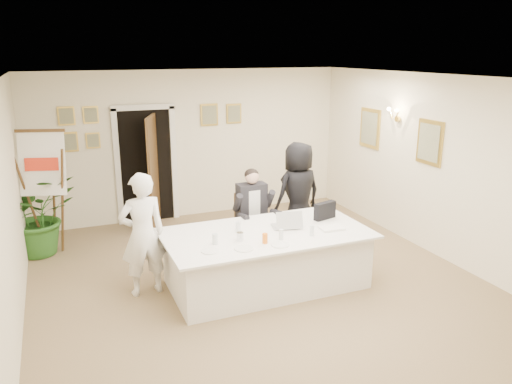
{
  "coord_description": "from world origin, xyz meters",
  "views": [
    {
      "loc": [
        -2.44,
        -5.68,
        3.13
      ],
      "look_at": [
        0.13,
        0.6,
        1.2
      ],
      "focal_mm": 35.0,
      "sensor_mm": 36.0,
      "label": 1
    }
  ],
  "objects_px": {
    "standing_man": "(143,235)",
    "paper_stack": "(331,228)",
    "laptop_bag": "(325,211)",
    "conference_table": "(266,258)",
    "potted_palm": "(38,215)",
    "standing_woman": "(298,194)",
    "steel_jug": "(240,237)",
    "flip_chart": "(49,198)",
    "seated_man": "(253,213)",
    "laptop": "(285,217)",
    "oj_glass": "(265,238)"
  },
  "relations": [
    {
      "from": "laptop",
      "to": "conference_table",
      "type": "bearing_deg",
      "value": -152.07
    },
    {
      "from": "seated_man",
      "to": "steel_jug",
      "type": "bearing_deg",
      "value": -131.73
    },
    {
      "from": "laptop_bag",
      "to": "steel_jug",
      "type": "xyz_separation_m",
      "value": [
        -1.44,
        -0.34,
        -0.07
      ]
    },
    {
      "from": "laptop_bag",
      "to": "oj_glass",
      "type": "relative_size",
      "value": 2.74
    },
    {
      "from": "paper_stack",
      "to": "steel_jug",
      "type": "distance_m",
      "value": 1.31
    },
    {
      "from": "standing_man",
      "to": "conference_table",
      "type": "bearing_deg",
      "value": 159.68
    },
    {
      "from": "flip_chart",
      "to": "standing_man",
      "type": "relative_size",
      "value": 1.18
    },
    {
      "from": "potted_palm",
      "to": "laptop",
      "type": "bearing_deg",
      "value": -35.74
    },
    {
      "from": "seated_man",
      "to": "standing_woman",
      "type": "distance_m",
      "value": 0.94
    },
    {
      "from": "flip_chart",
      "to": "potted_palm",
      "type": "relative_size",
      "value": 1.54
    },
    {
      "from": "potted_palm",
      "to": "laptop",
      "type": "xyz_separation_m",
      "value": [
        3.21,
        -2.31,
        0.28
      ]
    },
    {
      "from": "potted_palm",
      "to": "steel_jug",
      "type": "xyz_separation_m",
      "value": [
        2.45,
        -2.55,
        0.19
      ]
    },
    {
      "from": "standing_woman",
      "to": "oj_glass",
      "type": "distance_m",
      "value": 2.06
    },
    {
      "from": "steel_jug",
      "to": "standing_woman",
      "type": "bearing_deg",
      "value": 42.11
    },
    {
      "from": "flip_chart",
      "to": "conference_table",
      "type": "bearing_deg",
      "value": -41.1
    },
    {
      "from": "flip_chart",
      "to": "laptop",
      "type": "relative_size",
      "value": 5.19
    },
    {
      "from": "seated_man",
      "to": "paper_stack",
      "type": "distance_m",
      "value": 1.41
    },
    {
      "from": "conference_table",
      "to": "steel_jug",
      "type": "bearing_deg",
      "value": -160.23
    },
    {
      "from": "conference_table",
      "to": "standing_man",
      "type": "relative_size",
      "value": 1.66
    },
    {
      "from": "standing_man",
      "to": "laptop_bag",
      "type": "bearing_deg",
      "value": 168.99
    },
    {
      "from": "laptop_bag",
      "to": "laptop",
      "type": "bearing_deg",
      "value": 172.61
    },
    {
      "from": "potted_palm",
      "to": "standing_man",
      "type": "bearing_deg",
      "value": -56.95
    },
    {
      "from": "conference_table",
      "to": "oj_glass",
      "type": "distance_m",
      "value": 0.6
    },
    {
      "from": "paper_stack",
      "to": "steel_jug",
      "type": "xyz_separation_m",
      "value": [
        -1.31,
        0.08,
        0.04
      ]
    },
    {
      "from": "standing_man",
      "to": "paper_stack",
      "type": "height_order",
      "value": "standing_man"
    },
    {
      "from": "potted_palm",
      "to": "paper_stack",
      "type": "bearing_deg",
      "value": -35.0
    },
    {
      "from": "standing_man",
      "to": "laptop",
      "type": "height_order",
      "value": "standing_man"
    },
    {
      "from": "seated_man",
      "to": "laptop",
      "type": "xyz_separation_m",
      "value": [
        0.11,
        -0.92,
        0.2
      ]
    },
    {
      "from": "potted_palm",
      "to": "laptop_bag",
      "type": "height_order",
      "value": "potted_palm"
    },
    {
      "from": "potted_palm",
      "to": "laptop_bag",
      "type": "bearing_deg",
      "value": -29.6
    },
    {
      "from": "laptop_bag",
      "to": "conference_table",
      "type": "bearing_deg",
      "value": 174.79
    },
    {
      "from": "seated_man",
      "to": "flip_chart",
      "type": "distance_m",
      "value": 3.2
    },
    {
      "from": "steel_jug",
      "to": "seated_man",
      "type": "bearing_deg",
      "value": 61.0
    },
    {
      "from": "conference_table",
      "to": "potted_palm",
      "type": "bearing_deg",
      "value": 140.34
    },
    {
      "from": "seated_man",
      "to": "steel_jug",
      "type": "height_order",
      "value": "seated_man"
    },
    {
      "from": "laptop",
      "to": "standing_woman",
      "type": "bearing_deg",
      "value": 68.63
    },
    {
      "from": "seated_man",
      "to": "standing_woman",
      "type": "xyz_separation_m",
      "value": [
        0.9,
        0.23,
        0.15
      ]
    },
    {
      "from": "conference_table",
      "to": "flip_chart",
      "type": "xyz_separation_m",
      "value": [
        -2.7,
        2.35,
        0.51
      ]
    },
    {
      "from": "standing_man",
      "to": "paper_stack",
      "type": "distance_m",
      "value": 2.53
    },
    {
      "from": "conference_table",
      "to": "potted_palm",
      "type": "relative_size",
      "value": 2.16
    },
    {
      "from": "seated_man",
      "to": "paper_stack",
      "type": "relative_size",
      "value": 4.48
    },
    {
      "from": "standing_woman",
      "to": "steel_jug",
      "type": "bearing_deg",
      "value": 33.14
    },
    {
      "from": "seated_man",
      "to": "paper_stack",
      "type": "height_order",
      "value": "seated_man"
    },
    {
      "from": "laptop_bag",
      "to": "oj_glass",
      "type": "distance_m",
      "value": 1.3
    },
    {
      "from": "paper_stack",
      "to": "laptop_bag",
      "type": "bearing_deg",
      "value": 72.38
    },
    {
      "from": "flip_chart",
      "to": "potted_palm",
      "type": "xyz_separation_m",
      "value": [
        -0.19,
        0.04,
        -0.27
      ]
    },
    {
      "from": "potted_palm",
      "to": "steel_jug",
      "type": "bearing_deg",
      "value": -46.18
    },
    {
      "from": "standing_man",
      "to": "steel_jug",
      "type": "height_order",
      "value": "standing_man"
    },
    {
      "from": "laptop",
      "to": "laptop_bag",
      "type": "xyz_separation_m",
      "value": [
        0.68,
        0.1,
        -0.01
      ]
    },
    {
      "from": "paper_stack",
      "to": "oj_glass",
      "type": "height_order",
      "value": "oj_glass"
    }
  ]
}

